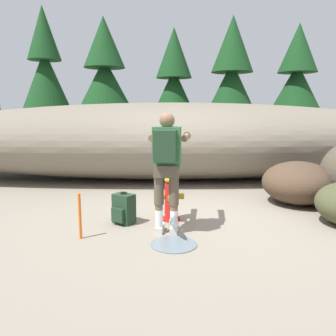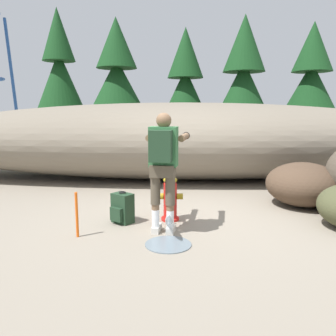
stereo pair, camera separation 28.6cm
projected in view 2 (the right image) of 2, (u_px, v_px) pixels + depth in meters
The scene contains 13 objects.
ground_plane at pixel (183, 219), 5.32m from camera, with size 56.00×56.00×0.04m, color gray.
dirt_embankment at pixel (182, 141), 8.38m from camera, with size 13.85×3.20×1.84m, color #756B5B.
fire_hydrant at pixel (170, 199), 5.15m from camera, with size 0.38×0.33×0.72m.
hydrant_water_jet at pixel (169, 228), 4.51m from camera, with size 0.58×1.14×0.52m.
utility_worker at pixel (164, 158), 4.53m from camera, with size 0.61×1.02×1.61m.
spare_backpack at pixel (122, 208), 5.06m from camera, with size 0.36×0.36×0.47m.
boulder_small at pixel (303, 184), 5.96m from camera, with size 1.28×1.27×0.76m, color #4A3728.
pine_tree_far_left at pixel (59, 70), 14.38m from camera, with size 2.08×2.08×5.84m.
pine_tree_left at pixel (117, 77), 13.39m from camera, with size 2.44×2.44×5.19m.
pine_tree_center at pixel (185, 86), 12.98m from camera, with size 2.08×2.08×4.70m.
pine_tree_right at pixel (243, 82), 12.30m from camera, with size 2.31×2.31×4.98m.
pine_tree_far_right at pixel (311, 80), 13.09m from camera, with size 2.31×2.31×4.95m.
survey_stake at pixel (77, 215), 4.47m from camera, with size 0.04×0.04×0.60m, color #E55914.
Camera 2 is at (-0.08, -5.12, 1.64)m, focal length 36.71 mm.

